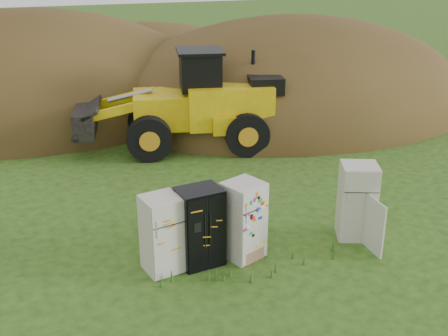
# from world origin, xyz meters

# --- Properties ---
(ground) EXTENTS (120.00, 120.00, 0.00)m
(ground) POSITION_xyz_m (0.00, 0.00, 0.00)
(ground) COLOR #254712
(ground) RESTS_ON ground
(fridge_leftmost) EXTENTS (0.91, 0.89, 1.75)m
(fridge_leftmost) POSITION_xyz_m (-2.37, -0.03, 0.87)
(fridge_leftmost) COLOR beige
(fridge_leftmost) RESTS_ON ground
(fridge_black_side) EXTENTS (1.05, 0.88, 1.81)m
(fridge_black_side) POSITION_xyz_m (-1.51, -0.01, 0.90)
(fridge_black_side) COLOR black
(fridge_black_side) RESTS_ON ground
(fridge_sticker) EXTENTS (1.04, 1.01, 1.82)m
(fridge_sticker) POSITION_xyz_m (-0.51, -0.04, 0.91)
(fridge_sticker) COLOR silver
(fridge_sticker) RESTS_ON ground
(fridge_open_door) EXTENTS (1.07, 1.03, 1.87)m
(fridge_open_door) POSITION_xyz_m (2.42, -0.02, 0.94)
(fridge_open_door) COLOR beige
(fridge_open_door) RESTS_ON ground
(wheel_loader) EXTENTS (7.47, 4.11, 3.42)m
(wheel_loader) POSITION_xyz_m (-0.14, 7.66, 1.71)
(wheel_loader) COLOR yellow
(wheel_loader) RESTS_ON ground
(dirt_mound_right) EXTENTS (16.47, 12.08, 7.91)m
(dirt_mound_right) POSITION_xyz_m (5.81, 11.15, 0.00)
(dirt_mound_right) COLOR #453216
(dirt_mound_right) RESTS_ON ground
(dirt_mound_left) EXTENTS (16.46, 12.35, 8.52)m
(dirt_mound_left) POSITION_xyz_m (-4.85, 14.30, 0.00)
(dirt_mound_left) COLOR #453216
(dirt_mound_left) RESTS_ON ground
(dirt_mound_back) EXTENTS (15.53, 10.35, 5.83)m
(dirt_mound_back) POSITION_xyz_m (0.60, 18.88, 0.00)
(dirt_mound_back) COLOR #453216
(dirt_mound_back) RESTS_ON ground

